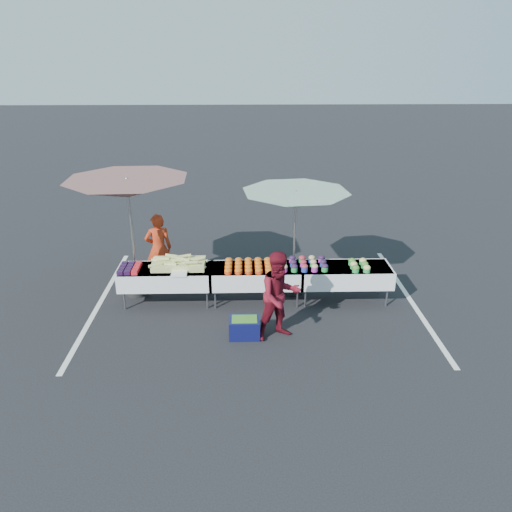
{
  "coord_description": "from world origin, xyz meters",
  "views": [
    {
      "loc": [
        -0.23,
        -9.16,
        4.79
      ],
      "look_at": [
        0.0,
        0.0,
        1.0
      ],
      "focal_mm": 35.0,
      "sensor_mm": 36.0,
      "label": 1
    }
  ],
  "objects_px": {
    "vendor": "(159,248)",
    "table_center": "(256,275)",
    "table_left": "(167,276)",
    "storage_bin": "(245,327)",
    "customer": "(280,296)",
    "umbrella_left": "(128,189)",
    "umbrella_right": "(296,200)",
    "table_right": "(345,274)"
  },
  "relations": [
    {
      "from": "vendor",
      "to": "umbrella_left",
      "type": "relative_size",
      "value": 0.48
    },
    {
      "from": "customer",
      "to": "umbrella_right",
      "type": "distance_m",
      "value": 2.2
    },
    {
      "from": "table_center",
      "to": "customer",
      "type": "height_order",
      "value": "customer"
    },
    {
      "from": "vendor",
      "to": "storage_bin",
      "type": "relative_size",
      "value": 2.87
    },
    {
      "from": "vendor",
      "to": "customer",
      "type": "bearing_deg",
      "value": 123.13
    },
    {
      "from": "table_right",
      "to": "umbrella_right",
      "type": "height_order",
      "value": "umbrella_right"
    },
    {
      "from": "table_right",
      "to": "umbrella_right",
      "type": "distance_m",
      "value": 1.8
    },
    {
      "from": "umbrella_right",
      "to": "storage_bin",
      "type": "relative_size",
      "value": 4.92
    },
    {
      "from": "vendor",
      "to": "customer",
      "type": "height_order",
      "value": "customer"
    },
    {
      "from": "table_center",
      "to": "umbrella_right",
      "type": "distance_m",
      "value": 1.7
    },
    {
      "from": "vendor",
      "to": "umbrella_left",
      "type": "height_order",
      "value": "umbrella_left"
    },
    {
      "from": "table_left",
      "to": "storage_bin",
      "type": "bearing_deg",
      "value": -41.36
    },
    {
      "from": "table_center",
      "to": "table_right",
      "type": "height_order",
      "value": "same"
    },
    {
      "from": "table_right",
      "to": "umbrella_left",
      "type": "distance_m",
      "value": 4.64
    },
    {
      "from": "umbrella_left",
      "to": "storage_bin",
      "type": "distance_m",
      "value": 3.55
    },
    {
      "from": "umbrella_left",
      "to": "umbrella_right",
      "type": "xyz_separation_m",
      "value": [
        3.3,
        -0.0,
        -0.25
      ]
    },
    {
      "from": "table_right",
      "to": "storage_bin",
      "type": "height_order",
      "value": "table_right"
    },
    {
      "from": "umbrella_left",
      "to": "storage_bin",
      "type": "relative_size",
      "value": 5.96
    },
    {
      "from": "table_left",
      "to": "customer",
      "type": "height_order",
      "value": "customer"
    },
    {
      "from": "table_left",
      "to": "umbrella_left",
      "type": "height_order",
      "value": "umbrella_left"
    },
    {
      "from": "vendor",
      "to": "storage_bin",
      "type": "distance_m",
      "value": 3.07
    },
    {
      "from": "table_left",
      "to": "umbrella_right",
      "type": "distance_m",
      "value": 3.0
    },
    {
      "from": "customer",
      "to": "umbrella_left",
      "type": "distance_m",
      "value": 3.69
    },
    {
      "from": "vendor",
      "to": "customer",
      "type": "relative_size",
      "value": 0.96
    },
    {
      "from": "table_left",
      "to": "table_center",
      "type": "relative_size",
      "value": 1.0
    },
    {
      "from": "table_center",
      "to": "umbrella_right",
      "type": "height_order",
      "value": "umbrella_right"
    },
    {
      "from": "table_left",
      "to": "storage_bin",
      "type": "distance_m",
      "value": 2.11
    },
    {
      "from": "storage_bin",
      "to": "table_right",
      "type": "bearing_deg",
      "value": 33.78
    },
    {
      "from": "customer",
      "to": "umbrella_left",
      "type": "height_order",
      "value": "umbrella_left"
    },
    {
      "from": "table_right",
      "to": "vendor",
      "type": "distance_m",
      "value": 4.03
    },
    {
      "from": "umbrella_left",
      "to": "umbrella_right",
      "type": "height_order",
      "value": "umbrella_left"
    },
    {
      "from": "vendor",
      "to": "table_center",
      "type": "bearing_deg",
      "value": 141.67
    },
    {
      "from": "customer",
      "to": "storage_bin",
      "type": "relative_size",
      "value": 2.98
    },
    {
      "from": "umbrella_left",
      "to": "table_center",
      "type": "bearing_deg",
      "value": -9.09
    },
    {
      "from": "storage_bin",
      "to": "customer",
      "type": "bearing_deg",
      "value": -2.13
    },
    {
      "from": "umbrella_left",
      "to": "table_left",
      "type": "bearing_deg",
      "value": -29.74
    },
    {
      "from": "storage_bin",
      "to": "table_center",
      "type": "bearing_deg",
      "value": 79.89
    },
    {
      "from": "table_center",
      "to": "umbrella_left",
      "type": "bearing_deg",
      "value": 170.91
    },
    {
      "from": "table_center",
      "to": "umbrella_right",
      "type": "relative_size",
      "value": 0.69
    },
    {
      "from": "customer",
      "to": "storage_bin",
      "type": "xyz_separation_m",
      "value": [
        -0.62,
        0.02,
        -0.63
      ]
    },
    {
      "from": "table_left",
      "to": "vendor",
      "type": "height_order",
      "value": "vendor"
    },
    {
      "from": "vendor",
      "to": "umbrella_right",
      "type": "bearing_deg",
      "value": 155.45
    }
  ]
}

